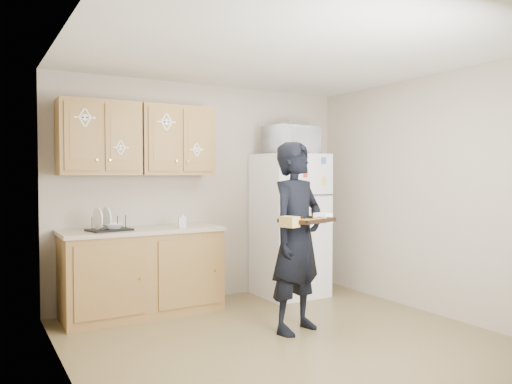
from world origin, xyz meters
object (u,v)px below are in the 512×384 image
refrigerator (290,225)px  person (297,237)px  baking_tray (307,221)px  dish_rack (109,223)px  microwave (291,140)px

refrigerator → person: (-0.72, -1.20, 0.03)m
person → baking_tray: 0.35m
refrigerator → baking_tray: (-0.82, -1.48, 0.20)m
person → dish_rack: size_ratio=4.48×
person → dish_rack: (-1.43, 1.20, 0.10)m
refrigerator → baking_tray: refrigerator is taller
refrigerator → dish_rack: size_ratio=4.33×
person → dish_rack: 1.87m
refrigerator → baking_tray: bearing=-118.9°
microwave → person: bearing=-128.3°
microwave → dish_rack: 2.31m
baking_tray → microwave: size_ratio=0.72×
refrigerator → baking_tray: size_ratio=3.95×
baking_tray → microwave: 1.83m
person → microwave: size_ratio=2.94×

